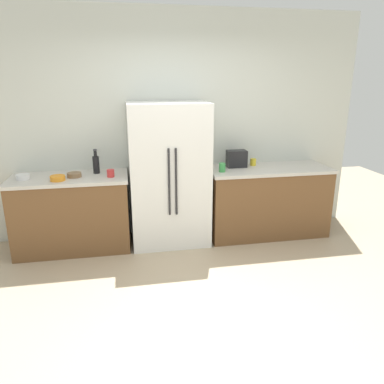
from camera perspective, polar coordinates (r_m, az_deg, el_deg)
name	(u,v)px	position (r m, az deg, el deg)	size (l,w,h in m)	color
ground_plane	(208,307)	(3.50, 2.42, -17.27)	(9.50, 9.50, 0.00)	tan
kitchen_back_panel	(176,126)	(4.77, -2.54, 10.14)	(4.75, 0.10, 2.79)	silver
counter_left	(73,213)	(4.62, -17.97, -3.05)	(1.33, 0.67, 0.89)	brown
counter_right	(266,201)	(4.91, 11.40, -1.31)	(1.56, 0.67, 0.89)	brown
refrigerator	(169,175)	(4.47, -3.58, 2.64)	(0.94, 0.67, 1.71)	white
toaster	(237,159)	(4.73, 6.90, 5.13)	(0.25, 0.15, 0.21)	black
bottle_a	(96,164)	(4.53, -14.61, 4.26)	(0.08, 0.08, 0.29)	black
cup_a	(222,167)	(4.47, 4.69, 3.80)	(0.08, 0.08, 0.11)	green
cup_b	(111,173)	(4.33, -12.46, 2.85)	(0.08, 0.08, 0.09)	red
cup_c	(253,162)	(4.86, 9.42, 4.58)	(0.08, 0.08, 0.09)	yellow
bowl_a	(23,177)	(4.54, -24.66, 2.14)	(0.15, 0.15, 0.06)	white
bowl_b	(74,175)	(4.44, -17.73, 2.53)	(0.16, 0.16, 0.05)	brown
bowl_c	(58,178)	(4.34, -20.04, 2.03)	(0.16, 0.16, 0.06)	orange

